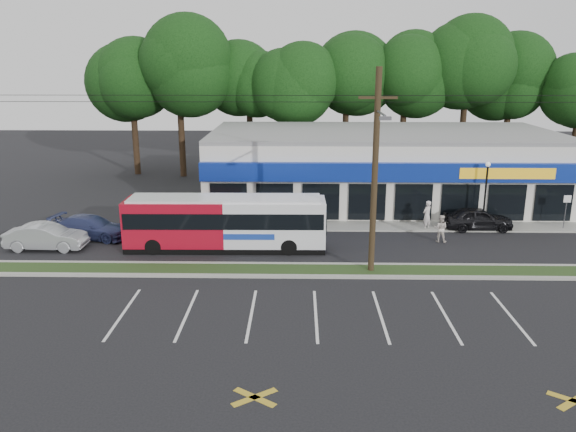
% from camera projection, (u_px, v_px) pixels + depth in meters
% --- Properties ---
extents(ground, '(120.00, 120.00, 0.00)m').
position_uv_depth(ground, '(311.00, 279.00, 27.28)').
color(ground, black).
rests_on(ground, ground).
extents(grass_strip, '(40.00, 1.60, 0.12)m').
position_uv_depth(grass_strip, '(311.00, 270.00, 28.22)').
color(grass_strip, '#2A3D19').
rests_on(grass_strip, ground).
extents(curb_south, '(40.00, 0.25, 0.14)m').
position_uv_depth(curb_south, '(311.00, 277.00, 27.40)').
color(curb_south, '#9E9E93').
rests_on(curb_south, ground).
extents(curb_north, '(40.00, 0.25, 0.14)m').
position_uv_depth(curb_north, '(311.00, 264.00, 29.04)').
color(curb_north, '#9E9E93').
rests_on(curb_north, ground).
extents(sidewalk, '(32.00, 2.20, 0.10)m').
position_uv_depth(sidewalk, '(387.00, 226.00, 35.84)').
color(sidewalk, '#9E9E93').
rests_on(sidewalk, ground).
extents(strip_mall, '(25.00, 12.55, 5.30)m').
position_uv_depth(strip_mall, '(381.00, 166.00, 41.80)').
color(strip_mall, silver).
rests_on(strip_mall, ground).
extents(utility_pole, '(50.00, 2.77, 10.00)m').
position_uv_depth(utility_pole, '(372.00, 166.00, 26.67)').
color(utility_pole, black).
rests_on(utility_pole, ground).
extents(lamp_post, '(0.30, 0.30, 4.25)m').
position_uv_depth(lamp_post, '(486.00, 187.00, 34.84)').
color(lamp_post, black).
rests_on(lamp_post, ground).
extents(sign_post, '(0.45, 0.10, 2.23)m').
position_uv_depth(sign_post, '(566.00, 206.00, 34.82)').
color(sign_post, '#59595E').
rests_on(sign_post, ground).
extents(tree_line, '(46.76, 6.76, 11.83)m').
position_uv_depth(tree_line, '(351.00, 82.00, 50.00)').
color(tree_line, black).
rests_on(tree_line, ground).
extents(metrobus, '(11.16, 2.48, 2.99)m').
position_uv_depth(metrobus, '(226.00, 222.00, 31.28)').
color(metrobus, '#A80C20').
rests_on(metrobus, ground).
extents(car_dark, '(4.23, 1.75, 1.43)m').
position_uv_depth(car_dark, '(478.00, 219.00, 35.08)').
color(car_dark, black).
rests_on(car_dark, ground).
extents(car_silver, '(4.44, 1.59, 1.46)m').
position_uv_depth(car_silver, '(46.00, 237.00, 31.42)').
color(car_silver, '#9C9FA3').
rests_on(car_silver, ground).
extents(car_blue, '(5.01, 2.80, 1.37)m').
position_uv_depth(car_blue, '(91.00, 227.00, 33.39)').
color(car_blue, navy).
rests_on(car_blue, ground).
extents(pedestrian_a, '(0.80, 0.78, 1.85)m').
position_uv_depth(pedestrian_a, '(427.00, 215.00, 35.08)').
color(pedestrian_a, silver).
rests_on(pedestrian_a, ground).
extents(pedestrian_b, '(0.94, 0.82, 1.62)m').
position_uv_depth(pedestrian_b, '(440.00, 228.00, 32.70)').
color(pedestrian_b, silver).
rests_on(pedestrian_b, ground).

